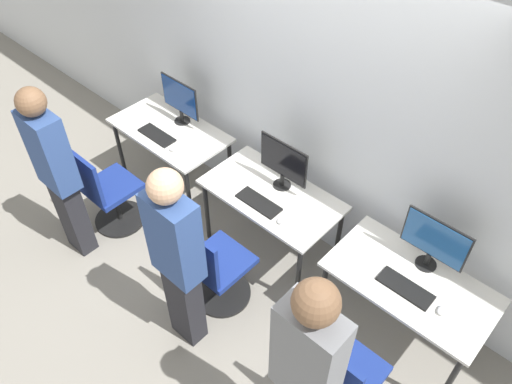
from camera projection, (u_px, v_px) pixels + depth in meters
The scene contains 20 objects.
ground_plane at pixel (246, 270), 4.41m from camera, with size 20.00×20.00×0.00m, color gray.
wall_back at pixel (312, 101), 3.83m from camera, with size 12.00×0.05×2.80m.
desk_left at pixel (170, 136), 4.75m from camera, with size 1.15×0.63×0.72m.
monitor_left at pixel (180, 99), 4.61m from camera, with size 0.47×0.15×0.44m.
keyboard_left at pixel (157, 135), 4.61m from camera, with size 0.39×0.15×0.02m.
mouse_left at pixel (174, 148), 4.47m from camera, with size 0.06×0.09×0.03m.
office_chair_left at pixel (108, 195), 4.55m from camera, with size 0.48×0.48×0.91m.
person_left at pixel (56, 170), 3.98m from camera, with size 0.36×0.22×1.68m.
desk_center at pixel (272, 200), 4.13m from camera, with size 1.15×0.63×0.72m.
monitor_center at pixel (283, 162), 3.97m from camera, with size 0.47×0.15×0.44m.
keyboard_center at pixel (259, 203), 3.98m from camera, with size 0.39×0.15×0.02m.
mouse_center at pixel (282, 220), 3.84m from camera, with size 0.06×0.09×0.03m.
office_chair_center at pixel (216, 271), 3.94m from camera, with size 0.48×0.48×0.91m.
person_center at pixel (177, 257), 3.33m from camera, with size 0.36×0.22×1.70m.
desk_right at pixel (409, 288), 3.50m from camera, with size 1.15×0.63×0.72m.
monitor_right at pixel (434, 241), 3.38m from camera, with size 0.47×0.15×0.44m.
keyboard_right at pixel (405, 288), 3.39m from camera, with size 0.39×0.15×0.02m.
mouse_right at pixel (442, 310), 3.26m from camera, with size 0.06×0.09×0.03m.
office_chair_right at pixel (340, 381), 3.29m from camera, with size 0.48×0.48×0.91m.
person_right at pixel (306, 373), 2.70m from camera, with size 0.36×0.23×1.77m.
Camera 1 is at (1.88, -1.92, 3.56)m, focal length 35.00 mm.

